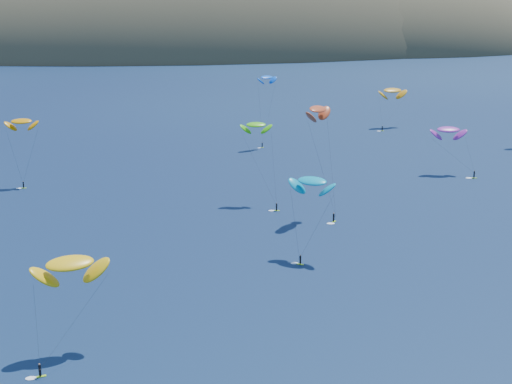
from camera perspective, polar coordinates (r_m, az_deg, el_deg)
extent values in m
ellipsoid|color=#3D3526|center=(630.43, -5.44, 10.36)|extent=(600.00, 300.00, 210.00)
ellipsoid|color=#3D3526|center=(669.57, -19.65, 10.32)|extent=(340.00, 240.00, 120.00)
ellipsoid|color=#3D3526|center=(640.69, 9.36, 10.61)|extent=(320.00, 220.00, 156.00)
ellipsoid|color=#3D3526|center=(722.64, 17.62, 11.04)|extent=(240.00, 180.00, 84.00)
cube|color=#9BDD18|center=(199.07, -18.09, 0.30)|extent=(1.47, 0.43, 0.08)
cylinder|color=black|center=(198.83, -18.11, 0.55)|extent=(0.34, 0.34, 1.57)
sphere|color=#8C6047|center=(198.59, -18.14, 0.80)|extent=(0.26, 0.26, 0.26)
ellipsoid|color=orange|center=(199.33, -18.26, 5.40)|extent=(8.30, 3.88, 4.63)
cube|color=#9BDD18|center=(106.06, -16.86, -13.95)|extent=(1.58, 0.76, 0.08)
cylinder|color=black|center=(105.60, -16.90, -13.50)|extent=(0.36, 0.36, 1.63)
sphere|color=#8C6047|center=(105.14, -16.95, -13.05)|extent=(0.27, 0.27, 0.27)
ellipsoid|color=yellow|center=(106.90, -14.66, -5.54)|extent=(11.41, 7.08, 5.92)
cube|color=#9BDD18|center=(170.63, 1.65, -1.50)|extent=(1.52, 0.61, 0.08)
cylinder|color=black|center=(170.35, 1.66, -1.20)|extent=(0.35, 0.35, 1.58)
sphere|color=#8C6047|center=(170.07, 1.66, -0.91)|extent=(0.27, 0.27, 0.27)
ellipsoid|color=#46C60F|center=(174.30, 0.01, 5.41)|extent=(7.74, 4.33, 4.11)
cube|color=#9BDD18|center=(236.54, 0.49, 3.58)|extent=(1.36, 0.94, 0.07)
cylinder|color=black|center=(236.36, 0.49, 3.77)|extent=(0.31, 0.31, 1.42)
sphere|color=#8C6047|center=(236.18, 0.50, 3.97)|extent=(0.24, 0.24, 0.24)
ellipsoid|color=blue|center=(235.46, 0.88, 9.16)|extent=(7.86, 6.16, 3.98)
cube|color=#9BDD18|center=(138.88, 3.56, -5.79)|extent=(1.45, 1.20, 0.08)
cylinder|color=black|center=(138.54, 3.57, -5.44)|extent=(0.35, 0.35, 1.57)
sphere|color=#8C6047|center=(138.20, 3.57, -5.09)|extent=(0.26, 0.26, 0.26)
ellipsoid|color=#008EB0|center=(138.93, 4.51, 0.89)|extent=(9.91, 8.73, 5.09)
cube|color=#9BDD18|center=(208.20, 17.03, 1.08)|extent=(1.73, 0.76, 0.09)
cylinder|color=black|center=(207.94, 17.05, 1.35)|extent=(0.39, 0.39, 1.78)
sphere|color=#8C6047|center=(207.68, 17.08, 1.63)|extent=(0.30, 0.30, 0.30)
ellipsoid|color=purple|center=(209.48, 15.14, 4.85)|extent=(10.45, 6.19, 5.47)
cube|color=#9BDD18|center=(163.56, 6.22, -2.39)|extent=(1.47, 1.56, 0.09)
cylinder|color=black|center=(163.23, 6.23, -2.04)|extent=(0.39, 0.39, 1.78)
sphere|color=#8C6047|center=(162.90, 6.24, -1.70)|extent=(0.30, 0.30, 0.30)
ellipsoid|color=#B9411D|center=(162.00, 4.97, 6.63)|extent=(9.20, 9.58, 5.07)
cube|color=#9BDD18|center=(267.71, 10.05, 4.83)|extent=(1.57, 0.64, 0.08)
cylinder|color=black|center=(267.52, 10.06, 5.03)|extent=(0.36, 0.36, 1.62)
sphere|color=#8C6047|center=(267.34, 10.07, 5.23)|extent=(0.27, 0.27, 0.27)
ellipsoid|color=orange|center=(275.30, 10.87, 7.99)|extent=(11.68, 6.62, 6.18)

